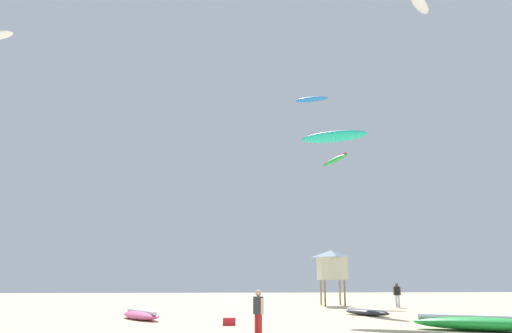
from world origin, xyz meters
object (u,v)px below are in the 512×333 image
at_px(person_midground, 397,293).
at_px(lifeguard_tower, 332,265).
at_px(kite_grounded_near, 367,312).
at_px(cooler_box, 229,321).
at_px(kite_aloft_4, 312,99).
at_px(kite_aloft_3, 335,160).
at_px(kite_aloft_0, 419,3).
at_px(kite_grounded_mid, 141,315).
at_px(person_foreground, 258,310).
at_px(kite_aloft_1, 334,137).
at_px(kite_grounded_far, 481,323).

distance_m(person_midground, lifeguard_tower, 5.30).
height_order(kite_grounded_near, cooler_box, kite_grounded_near).
height_order(lifeguard_tower, kite_aloft_4, kite_aloft_4).
bearing_deg(kite_aloft_3, kite_aloft_4, 84.86).
distance_m(person_midground, cooler_box, 17.79).
bearing_deg(lifeguard_tower, kite_aloft_4, 84.62).
bearing_deg(kite_grounded_near, lifeguard_tower, 87.55).
relative_size(kite_grounded_near, lifeguard_tower, 0.74).
distance_m(cooler_box, kite_aloft_0, 35.56).
height_order(kite_grounded_mid, kite_aloft_3, kite_aloft_3).
bearing_deg(person_midground, person_foreground, 146.95).
xyz_separation_m(kite_grounded_mid, kite_aloft_0, (21.63, 13.20, 26.22)).
distance_m(kite_aloft_1, kite_aloft_3, 6.17).
distance_m(person_foreground, lifeguard_tower, 21.80).
bearing_deg(kite_grounded_mid, kite_aloft_0, 31.39).
bearing_deg(kite_grounded_far, kite_grounded_mid, 154.82).
relative_size(kite_aloft_3, kite_aloft_4, 0.98).
bearing_deg(person_foreground, kite_aloft_0, -162.12).
bearing_deg(lifeguard_tower, kite_grounded_mid, -135.73).
xyz_separation_m(kite_grounded_far, lifeguard_tower, (-1.59, 18.82, 2.76)).
xyz_separation_m(person_midground, kite_aloft_1, (-5.78, -6.71, 9.56)).
relative_size(kite_aloft_0, kite_aloft_1, 1.01).
xyz_separation_m(kite_grounded_far, cooler_box, (-9.75, 3.22, -0.13)).
xyz_separation_m(kite_grounded_near, kite_grounded_far, (2.04, -8.43, 0.11)).
relative_size(cooler_box, kite_aloft_4, 0.15).
bearing_deg(kite_grounded_mid, kite_grounded_far, -25.18).
relative_size(person_foreground, kite_grounded_far, 0.31).
bearing_deg(person_midground, kite_grounded_far, 170.70).
xyz_separation_m(person_midground, kite_grounded_near, (-4.51, -7.69, -0.81)).
relative_size(kite_grounded_mid, cooler_box, 6.93).
bearing_deg(kite_grounded_mid, person_foreground, -57.45).
xyz_separation_m(lifeguard_tower, kite_aloft_4, (1.18, 12.51, 18.22)).
height_order(kite_aloft_0, kite_aloft_3, kite_aloft_0).
distance_m(kite_grounded_near, kite_aloft_0, 30.18).
xyz_separation_m(person_foreground, kite_aloft_4, (8.41, 32.97, 20.34)).
height_order(kite_grounded_near, lifeguard_tower, lifeguard_tower).
relative_size(kite_grounded_mid, kite_aloft_4, 1.03).
bearing_deg(person_foreground, kite_aloft_4, -139.11).
bearing_deg(kite_grounded_mid, cooler_box, -38.06).
distance_m(person_foreground, person_midground, 21.04).
distance_m(kite_grounded_near, kite_grounded_far, 8.67).
relative_size(lifeguard_tower, cooler_box, 7.41).
relative_size(person_foreground, kite_aloft_0, 0.38).
bearing_deg(person_midground, kite_aloft_0, -54.35).
xyz_separation_m(person_foreground, kite_grounded_far, (8.83, 1.63, -0.65)).
height_order(lifeguard_tower, kite_aloft_1, kite_aloft_1).
distance_m(kite_aloft_0, kite_aloft_4, 14.91).
height_order(cooler_box, kite_aloft_4, kite_aloft_4).
bearing_deg(kite_grounded_near, cooler_box, -145.97).
bearing_deg(lifeguard_tower, kite_grounded_near, -92.45).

